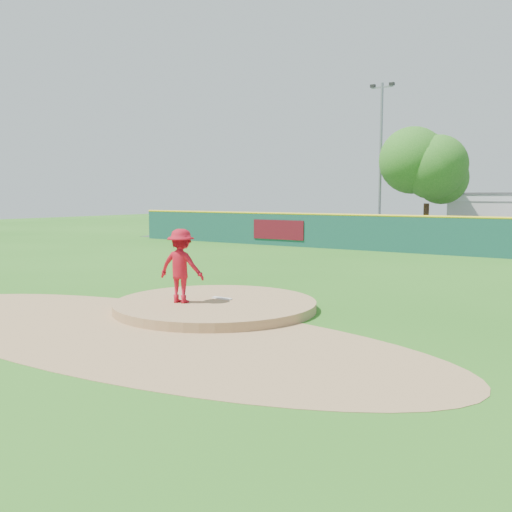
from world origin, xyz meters
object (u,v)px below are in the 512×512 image
Objects in this scene: deciduous_tree at (427,173)px; light_pole_left at (381,154)px; van at (416,237)px; playground_slide at (298,229)px; pitcher at (181,266)px.

light_pole_left reaches higher than deciduous_tree.
playground_slide is at bearing 72.30° from van.
pitcher reaches higher than van.
pitcher is at bearing -67.10° from playground_slide.
deciduous_tree is at bearing 4.40° from van.
playground_slide reaches higher than van.
playground_slide is 0.33× the size of deciduous_tree.
van is at bearing -82.11° from deciduous_tree.
van is 1.78× the size of playground_slide.
van is 5.21m from deciduous_tree.
light_pole_left is (-4.47, 5.38, 5.43)m from van.
light_pole_left reaches higher than pitcher.
pitcher is 28.63m from light_pole_left.
van is at bearing -99.31° from pitcher.
pitcher is at bearing -78.97° from light_pole_left.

